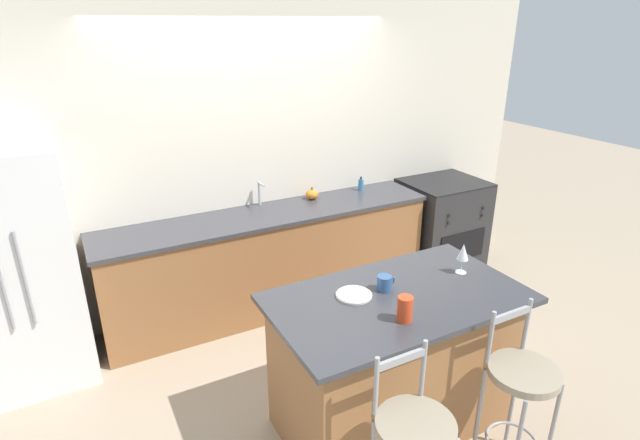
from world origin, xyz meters
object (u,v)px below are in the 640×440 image
oven_range (441,224)px  pumpkin_decoration (312,194)px  tumbler_cup (405,309)px  refrigerator (18,270)px  wine_glass (463,253)px  bar_stool_far (520,389)px  soap_bottle (361,185)px  coffee_mug (385,283)px  dinner_plate (354,295)px

oven_range → pumpkin_decoration: (-1.43, 0.19, 0.50)m
oven_range → tumbler_cup: 2.73m
refrigerator → wine_glass: 3.02m
bar_stool_far → soap_bottle: bearing=78.2°
pumpkin_decoration → soap_bottle: size_ratio=0.86×
oven_range → coffee_mug: bearing=-139.7°
refrigerator → oven_range: 3.84m
refrigerator → dinner_plate: bearing=-39.9°
refrigerator → pumpkin_decoration: size_ratio=14.77×
refrigerator → dinner_plate: (1.80, -1.50, 0.09)m
tumbler_cup → pumpkin_decoration: bearing=76.6°
bar_stool_far → soap_bottle: 2.56m
bar_stool_far → tumbler_cup: 0.78m
bar_stool_far → dinner_plate: size_ratio=4.79×
coffee_mug → bar_stool_far: bearing=-60.6°
dinner_plate → coffee_mug: (0.20, -0.03, 0.04)m
bar_stool_far → dinner_plate: bar_stool_far is taller
wine_glass → tumbler_cup: 0.72m
wine_glass → bar_stool_far: bearing=-102.8°
tumbler_cup → soap_bottle: tumbler_cup is taller
oven_range → dinner_plate: 2.57m
oven_range → dinner_plate: bearing=-143.1°
bar_stool_far → wine_glass: (0.16, 0.69, 0.50)m
soap_bottle → tumbler_cup: bearing=-116.5°
coffee_mug → oven_range: bearing=40.3°
bar_stool_far → tumbler_cup: (-0.51, 0.41, 0.43)m
refrigerator → soap_bottle: 2.94m
wine_glass → soap_bottle: size_ratio=1.49×
coffee_mug → tumbler_cup: tumbler_cup is taller
bar_stool_far → soap_bottle: (0.52, 2.48, 0.40)m
refrigerator → tumbler_cup: size_ratio=11.82×
refrigerator → coffee_mug: (2.00, -1.53, 0.13)m
coffee_mug → pumpkin_decoration: 1.78m
dinner_plate → soap_bottle: soap_bottle is taller
pumpkin_decoration → coffee_mug: bearing=-102.8°
oven_range → wine_glass: 2.11m
dinner_plate → tumbler_cup: tumbler_cup is taller
bar_stool_far → wine_glass: wine_glass is taller
coffee_mug → soap_bottle: 1.97m
wine_glass → soap_bottle: bearing=78.6°
oven_range → dinner_plate: dinner_plate is taller
tumbler_cup → oven_range: bearing=44.2°
refrigerator → coffee_mug: 2.52m
pumpkin_decoration → soap_bottle: (0.54, 0.01, 0.01)m
coffee_mug → pumpkin_decoration: same height
refrigerator → wine_glass: size_ratio=8.55×
refrigerator → soap_bottle: (2.93, 0.21, 0.11)m
bar_stool_far → pumpkin_decoration: 2.50m
wine_glass → pumpkin_decoration: size_ratio=1.73×
oven_range → bar_stool_far: 2.68m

